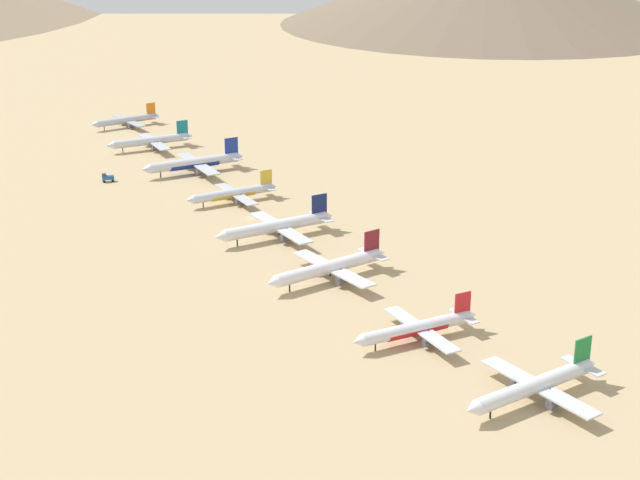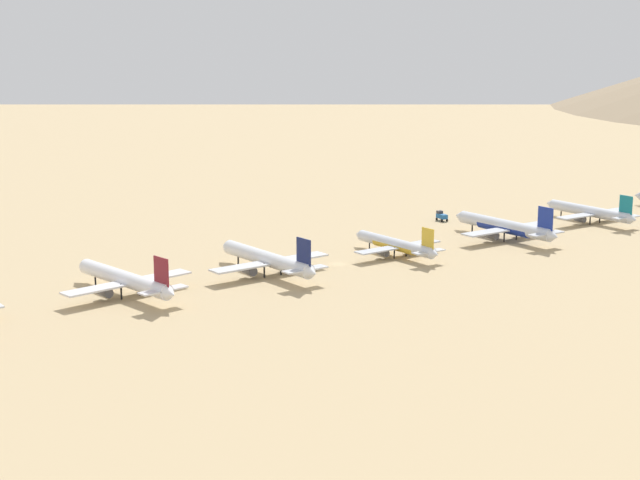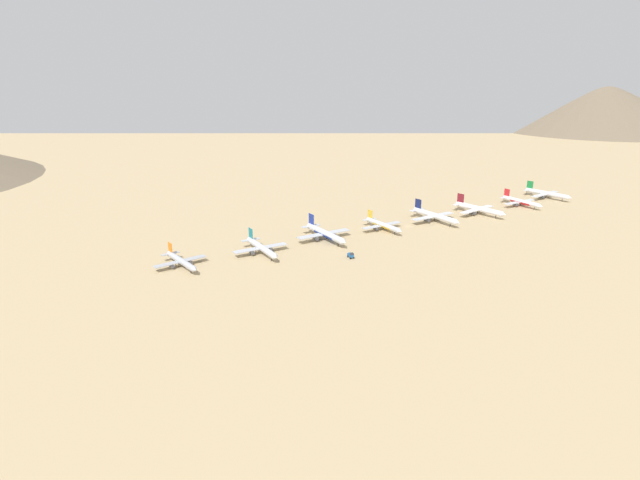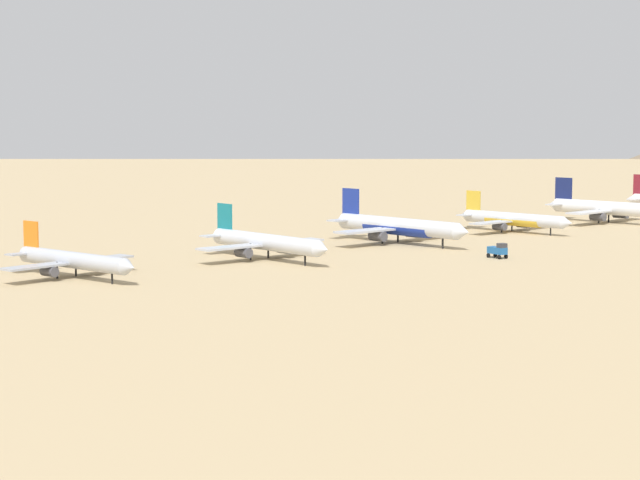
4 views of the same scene
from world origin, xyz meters
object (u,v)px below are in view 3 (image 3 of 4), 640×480
at_px(parked_jet_3, 383,225).
at_px(parked_jet_4, 434,216).
at_px(parked_jet_0, 181,261).
at_px(service_truck, 351,255).
at_px(parked_jet_5, 478,209).
at_px(parked_jet_2, 325,233).
at_px(parked_jet_1, 261,248).
at_px(parked_jet_7, 546,194).
at_px(parked_jet_6, 521,202).

relative_size(parked_jet_3, parked_jet_4, 0.83).
distance_m(parked_jet_0, parked_jet_4, 200.63).
bearing_deg(service_truck, parked_jet_5, 95.95).
bearing_deg(parked_jet_2, parked_jet_0, -96.43).
bearing_deg(parked_jet_3, service_truck, -61.53).
distance_m(parked_jet_1, parked_jet_3, 100.16).
xyz_separation_m(parked_jet_1, parked_jet_4, (17.92, 147.82, 0.53)).
relative_size(parked_jet_0, parked_jet_3, 0.96).
xyz_separation_m(parked_jet_3, service_truck, (31.91, -58.85, -1.96)).
xyz_separation_m(parked_jet_2, service_truck, (39.27, -9.93, -2.79)).
bearing_deg(parked_jet_5, parked_jet_7, 88.10).
xyz_separation_m(parked_jet_2, parked_jet_4, (15.71, 97.04, 0.06)).
bearing_deg(parked_jet_0, parked_jet_7, 83.67).
bearing_deg(parked_jet_6, parked_jet_1, -97.19).
distance_m(parked_jet_1, parked_jet_4, 148.90).
xyz_separation_m(parked_jet_0, parked_jet_2, (11.46, 101.74, 0.93)).
relative_size(parked_jet_0, parked_jet_7, 0.86).
bearing_deg(service_truck, parked_jet_2, 165.81).
xyz_separation_m(parked_jet_1, parked_jet_2, (2.21, 50.78, 0.47)).
relative_size(parked_jet_0, service_truck, 7.20).
distance_m(parked_jet_4, service_truck, 109.57).
bearing_deg(service_truck, parked_jet_6, 92.87).
relative_size(parked_jet_4, parked_jet_5, 1.02).
bearing_deg(parked_jet_1, parked_jet_7, 84.37).
bearing_deg(parked_jet_4, parked_jet_0, -97.78).
height_order(parked_jet_1, parked_jet_2, parked_jet_2).
bearing_deg(parked_jet_5, parked_jet_4, -99.47).
bearing_deg(parked_jet_0, parked_jet_2, 83.57).
relative_size(parked_jet_2, parked_jet_4, 1.00).
bearing_deg(parked_jet_1, parked_jet_3, 84.51).
bearing_deg(parked_jet_1, parked_jet_0, -100.28).
bearing_deg(parked_jet_2, service_truck, -14.19).
relative_size(parked_jet_1, parked_jet_4, 0.89).
bearing_deg(parked_jet_3, parked_jet_2, -98.56).
bearing_deg(parked_jet_6, parked_jet_5, -96.00).
bearing_deg(parked_jet_1, parked_jet_4, 83.09).
height_order(parked_jet_3, parked_jet_6, parked_jet_6).
xyz_separation_m(parked_jet_3, parked_jet_6, (21.58, 147.25, 0.12)).
height_order(parked_jet_7, service_truck, parked_jet_7).
xyz_separation_m(parked_jet_3, parked_jet_7, (19.26, 192.69, 0.57)).
bearing_deg(parked_jet_4, parked_jet_7, 85.68).
xyz_separation_m(parked_jet_1, parked_jet_3, (9.58, 99.70, -0.36)).
bearing_deg(parked_jet_1, parked_jet_6, 82.81).
relative_size(parked_jet_2, parked_jet_6, 1.17).
bearing_deg(parked_jet_6, parked_jet_0, -97.72).
relative_size(parked_jet_3, service_truck, 7.48).
height_order(parked_jet_3, service_truck, parked_jet_3).
relative_size(parked_jet_0, parked_jet_2, 0.80).
bearing_deg(parked_jet_1, service_truck, 44.56).
bearing_deg(parked_jet_5, parked_jet_1, -97.52).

